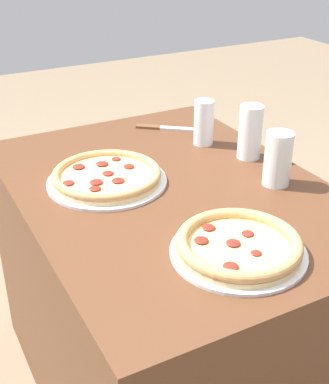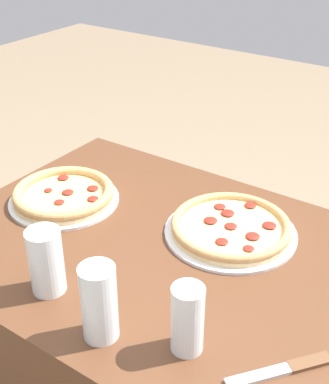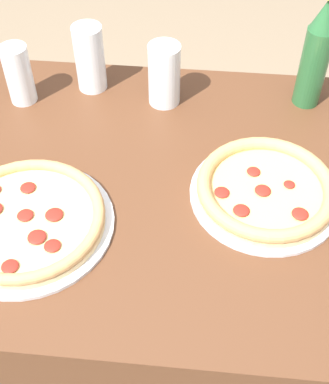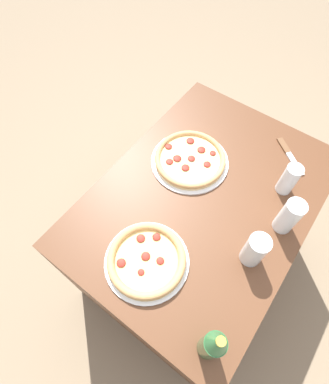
{
  "view_description": "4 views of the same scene",
  "coord_description": "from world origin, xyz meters",
  "px_view_note": "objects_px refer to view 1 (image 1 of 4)",
  "views": [
    {
      "loc": [
        1.09,
        -0.6,
        1.39
      ],
      "look_at": [
        0.13,
        -0.09,
        0.81
      ],
      "focal_mm": 50.0,
      "sensor_mm": 36.0,
      "label": 1
    },
    {
      "loc": [
        -0.58,
        0.83,
        1.48
      ],
      "look_at": [
        0.08,
        -0.12,
        0.81
      ],
      "focal_mm": 50.0,
      "sensor_mm": 36.0,
      "label": 2
    },
    {
      "loc": [
        0.21,
        -0.73,
        1.52
      ],
      "look_at": [
        0.15,
        -0.09,
        0.81
      ],
      "focal_mm": 50.0,
      "sensor_mm": 36.0,
      "label": 3
    },
    {
      "loc": [
        0.55,
        0.21,
        1.75
      ],
      "look_at": [
        0.1,
        -0.12,
        0.8
      ],
      "focal_mm": 28.0,
      "sensor_mm": 36.0,
      "label": 4
    }
  ],
  "objects_px": {
    "pizza_pepperoni": "(107,177)",
    "glass_red_wine": "(204,124)",
    "glass_mango_juice": "(250,133)",
    "glass_lemonade": "(278,161)",
    "pizza_veggie": "(238,246)",
    "knife": "(163,128)"
  },
  "relations": [
    {
      "from": "glass_lemonade",
      "to": "knife",
      "type": "xyz_separation_m",
      "value": [
        -0.49,
        -0.08,
        -0.06
      ]
    },
    {
      "from": "pizza_veggie",
      "to": "glass_mango_juice",
      "type": "relative_size",
      "value": 1.85
    },
    {
      "from": "pizza_pepperoni",
      "to": "glass_red_wine",
      "type": "height_order",
      "value": "glass_red_wine"
    },
    {
      "from": "glass_red_wine",
      "to": "glass_lemonade",
      "type": "height_order",
      "value": "glass_lemonade"
    },
    {
      "from": "pizza_pepperoni",
      "to": "glass_lemonade",
      "type": "bearing_deg",
      "value": 61.35
    },
    {
      "from": "pizza_pepperoni",
      "to": "knife",
      "type": "height_order",
      "value": "pizza_pepperoni"
    },
    {
      "from": "pizza_veggie",
      "to": "glass_lemonade",
      "type": "distance_m",
      "value": 0.36
    },
    {
      "from": "glass_mango_juice",
      "to": "glass_red_wine",
      "type": "xyz_separation_m",
      "value": [
        -0.15,
        -0.06,
        -0.01
      ]
    },
    {
      "from": "glass_lemonade",
      "to": "knife",
      "type": "relative_size",
      "value": 0.84
    },
    {
      "from": "pizza_pepperoni",
      "to": "pizza_veggie",
      "type": "bearing_deg",
      "value": 15.03
    },
    {
      "from": "pizza_pepperoni",
      "to": "knife",
      "type": "xyz_separation_m",
      "value": [
        -0.28,
        0.32,
        -0.01
      ]
    },
    {
      "from": "glass_red_wine",
      "to": "knife",
      "type": "xyz_separation_m",
      "value": [
        -0.17,
        -0.05,
        -0.06
      ]
    },
    {
      "from": "pizza_veggie",
      "to": "glass_red_wine",
      "type": "distance_m",
      "value": 0.6
    },
    {
      "from": "glass_mango_juice",
      "to": "pizza_pepperoni",
      "type": "bearing_deg",
      "value": -95.39
    },
    {
      "from": "pizza_veggie",
      "to": "knife",
      "type": "distance_m",
      "value": 0.74
    },
    {
      "from": "pizza_pepperoni",
      "to": "glass_red_wine",
      "type": "xyz_separation_m",
      "value": [
        -0.11,
        0.37,
        0.05
      ]
    },
    {
      "from": "pizza_pepperoni",
      "to": "glass_mango_juice",
      "type": "relative_size",
      "value": 2.03
    },
    {
      "from": "pizza_pepperoni",
      "to": "glass_lemonade",
      "type": "height_order",
      "value": "glass_lemonade"
    },
    {
      "from": "glass_red_wine",
      "to": "glass_lemonade",
      "type": "distance_m",
      "value": 0.32
    },
    {
      "from": "pizza_pepperoni",
      "to": "glass_lemonade",
      "type": "relative_size",
      "value": 2.21
    },
    {
      "from": "pizza_veggie",
      "to": "knife",
      "type": "height_order",
      "value": "pizza_veggie"
    },
    {
      "from": "glass_mango_juice",
      "to": "knife",
      "type": "height_order",
      "value": "glass_mango_juice"
    }
  ]
}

